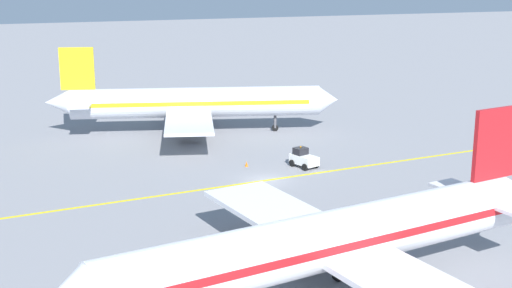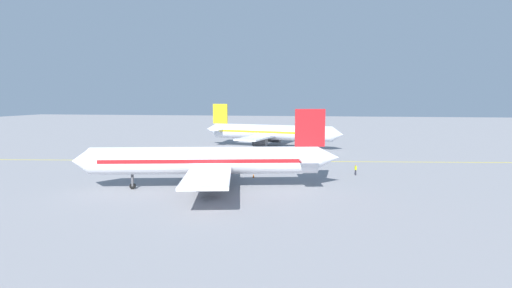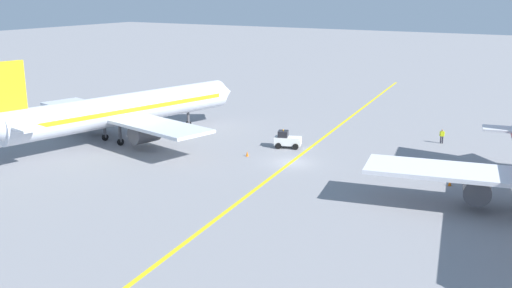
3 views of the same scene
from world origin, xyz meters
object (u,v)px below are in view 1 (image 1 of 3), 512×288
at_px(airplane_at_gate, 335,240).
at_px(airplane_adjacent_stand, 193,103).
at_px(traffic_cone_mid_apron, 247,164).
at_px(traffic_cone_near_nose, 345,236).
at_px(ground_crew_worker, 484,190).
at_px(baggage_tug_white, 303,158).

height_order(airplane_at_gate, airplane_adjacent_stand, same).
bearing_deg(traffic_cone_mid_apron, traffic_cone_near_nose, -177.97).
distance_m(traffic_cone_near_nose, traffic_cone_mid_apron, 21.31).
relative_size(ground_crew_worker, traffic_cone_near_nose, 3.05).
relative_size(airplane_at_gate, ground_crew_worker, 21.04).
xyz_separation_m(baggage_tug_white, traffic_cone_mid_apron, (2.05, 5.43, -0.63)).
relative_size(baggage_tug_white, traffic_cone_near_nose, 6.05).
relative_size(airplane_at_gate, traffic_cone_mid_apron, 64.27).
bearing_deg(airplane_adjacent_stand, baggage_tug_white, -159.42).
bearing_deg(ground_crew_worker, traffic_cone_near_nose, 105.93).
bearing_deg(traffic_cone_mid_apron, airplane_adjacent_stand, 5.12).
bearing_deg(traffic_cone_near_nose, ground_crew_worker, -74.07).
xyz_separation_m(airplane_adjacent_stand, baggage_tug_white, (-18.34, -6.89, -2.81)).
height_order(airplane_adjacent_stand, ground_crew_worker, airplane_adjacent_stand).
xyz_separation_m(baggage_tug_white, ground_crew_worker, (-14.82, -10.84, 0.01)).
xyz_separation_m(traffic_cone_near_nose, traffic_cone_mid_apron, (21.30, 0.75, 0.00)).
bearing_deg(airplane_at_gate, ground_crew_worker, -58.03).
height_order(airplane_adjacent_stand, traffic_cone_near_nose, airplane_adjacent_stand).
distance_m(airplane_at_gate, traffic_cone_near_nose, 10.10).
relative_size(airplane_adjacent_stand, baggage_tug_white, 10.57).
height_order(baggage_tug_white, traffic_cone_mid_apron, baggage_tug_white).
relative_size(airplane_adjacent_stand, traffic_cone_near_nose, 63.98).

